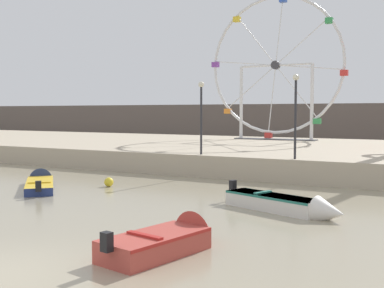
% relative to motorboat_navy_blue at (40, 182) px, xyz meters
% --- Properties ---
extents(ground_plane, '(240.00, 240.00, 0.00)m').
position_rel_motorboat_navy_blue_xyz_m(ground_plane, '(8.92, -9.74, -0.19)').
color(ground_plane, gray).
extents(quay_promenade, '(110.00, 20.47, 1.20)m').
position_rel_motorboat_navy_blue_xyz_m(quay_promenade, '(8.92, 16.59, 0.41)').
color(quay_promenade, '#B7A88E').
rests_on(quay_promenade, ground_plane).
extents(distant_town_skyline, '(140.00, 3.00, 4.40)m').
position_rel_motorboat_navy_blue_xyz_m(distant_town_skyline, '(8.92, 35.52, 2.01)').
color(distant_town_skyline, '#564C47').
rests_on(distant_town_skyline, ground_plane).
extents(motorboat_navy_blue, '(4.60, 4.61, 1.10)m').
position_rel_motorboat_navy_blue_xyz_m(motorboat_navy_blue, '(0.00, 0.00, 0.00)').
color(motorboat_navy_blue, navy).
rests_on(motorboat_navy_blue, ground_plane).
extents(motorboat_faded_red, '(1.93, 3.90, 1.23)m').
position_rel_motorboat_navy_blue_xyz_m(motorboat_faded_red, '(11.24, -6.37, 0.10)').
color(motorboat_faded_red, '#B24238').
rests_on(motorboat_faded_red, ground_plane).
extents(motorboat_white_red_stripe, '(4.90, 2.52, 1.09)m').
position_rel_motorboat_navy_blue_xyz_m(motorboat_white_red_stripe, '(12.34, -0.34, 0.11)').
color(motorboat_white_red_stripe, silver).
rests_on(motorboat_white_red_stripe, ground_plane).
extents(ferris_wheel_white_frame, '(11.78, 1.20, 12.00)m').
position_rel_motorboat_navy_blue_xyz_m(ferris_wheel_white_frame, '(3.65, 22.79, 7.04)').
color(ferris_wheel_white_frame, silver).
rests_on(ferris_wheel_white_frame, quay_promenade).
extents(promenade_lamp_near, '(0.32, 0.32, 3.99)m').
position_rel_motorboat_navy_blue_xyz_m(promenade_lamp_near, '(5.02, 6.96, 3.61)').
color(promenade_lamp_near, '#2D2D33').
rests_on(promenade_lamp_near, quay_promenade).
extents(promenade_lamp_far, '(0.32, 0.32, 4.20)m').
position_rel_motorboat_navy_blue_xyz_m(promenade_lamp_far, '(10.34, 6.86, 3.73)').
color(promenade_lamp_far, '#2D2D33').
rests_on(promenade_lamp_far, quay_promenade).
extents(mooring_buoy_orange, '(0.44, 0.44, 0.44)m').
position_rel_motorboat_navy_blue_xyz_m(mooring_buoy_orange, '(3.01, 1.42, 0.03)').
color(mooring_buoy_orange, yellow).
rests_on(mooring_buoy_orange, ground_plane).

